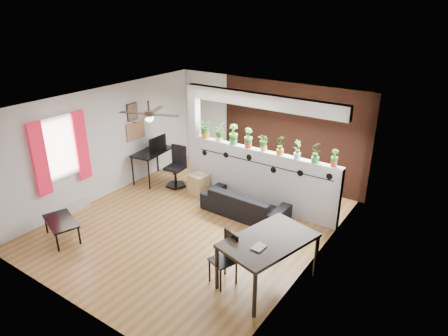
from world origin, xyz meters
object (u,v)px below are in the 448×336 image
(potted_plant_7, at_px, (316,151))
(dining_table, at_px, (269,244))
(sofa, at_px, (245,204))
(cube_shelf, at_px, (199,184))
(potted_plant_2, at_px, (233,134))
(potted_plant_8, at_px, (335,157))
(coffee_table, at_px, (61,222))
(potted_plant_0, at_px, (205,128))
(cup, at_px, (200,173))
(ceiling_fan, at_px, (149,115))
(office_chair, at_px, (177,169))
(potted_plant_6, at_px, (298,149))
(potted_plant_5, at_px, (280,144))
(potted_plant_1, at_px, (219,132))
(potted_plant_3, at_px, (248,137))
(folding_chair, at_px, (227,253))
(computer_desk, at_px, (152,154))
(potted_plant_4, at_px, (264,142))

(potted_plant_7, xyz_separation_m, dining_table, (0.22, -2.32, -0.83))
(sofa, xyz_separation_m, cube_shelf, (-1.46, 0.23, -0.01))
(potted_plant_2, relative_size, potted_plant_8, 1.29)
(cube_shelf, bearing_deg, coffee_table, -100.08)
(potted_plant_0, height_order, cup, potted_plant_0)
(ceiling_fan, xyz_separation_m, office_chair, (-0.71, 1.52, -1.86))
(coffee_table, bearing_deg, potted_plant_8, 39.46)
(potted_plant_0, xyz_separation_m, cup, (0.07, -0.34, -1.04))
(potted_plant_0, xyz_separation_m, potted_plant_6, (2.37, 0.00, -0.04))
(potted_plant_2, xyz_separation_m, potted_plant_8, (2.37, -0.00, -0.05))
(potted_plant_5, relative_size, cube_shelf, 0.84)
(potted_plant_1, distance_m, potted_plant_2, 0.40)
(cup, bearing_deg, potted_plant_3, 16.98)
(sofa, height_order, folding_chair, folding_chair)
(potted_plant_5, xyz_separation_m, computer_desk, (-3.45, -0.34, -0.85))
(potted_plant_4, distance_m, cube_shelf, 2.06)
(potted_plant_5, xyz_separation_m, sofa, (-0.50, -0.57, -1.31))
(computer_desk, bearing_deg, cup, 0.00)
(potted_plant_3, bearing_deg, potted_plant_4, 0.00)
(potted_plant_2, height_order, cube_shelf, potted_plant_2)
(cup, bearing_deg, dining_table, -34.26)
(potted_plant_1, xyz_separation_m, potted_plant_5, (1.58, 0.00, 0.01))
(potted_plant_3, height_order, coffee_table, potted_plant_3)
(folding_chair, bearing_deg, potted_plant_0, 132.02)
(potted_plant_2, height_order, folding_chair, potted_plant_2)
(potted_plant_3, bearing_deg, potted_plant_7, 0.00)
(dining_table, distance_m, folding_chair, 0.70)
(cube_shelf, xyz_separation_m, cup, (0.05, 0.00, 0.30))
(potted_plant_2, bearing_deg, potted_plant_0, -180.00)
(potted_plant_6, bearing_deg, office_chair, -174.87)
(potted_plant_2, xyz_separation_m, potted_plant_3, (0.40, -0.00, -0.01))
(potted_plant_6, height_order, sofa, potted_plant_6)
(potted_plant_0, xyz_separation_m, potted_plant_8, (3.16, 0.00, -0.06))
(potted_plant_7, bearing_deg, potted_plant_0, 180.00)
(potted_plant_0, bearing_deg, folding_chair, -47.98)
(office_chair, bearing_deg, cube_shelf, -4.76)
(potted_plant_3, xyz_separation_m, potted_plant_5, (0.79, 0.00, -0.01))
(cup, relative_size, dining_table, 0.07)
(potted_plant_2, xyz_separation_m, potted_plant_7, (1.98, -0.00, -0.01))
(potted_plant_3, height_order, potted_plant_6, potted_plant_3)
(potted_plant_7, bearing_deg, potted_plant_6, 180.00)
(potted_plant_4, bearing_deg, potted_plant_8, 0.00)
(potted_plant_6, height_order, office_chair, potted_plant_6)
(sofa, bearing_deg, folding_chair, 115.50)
(ceiling_fan, relative_size, potted_plant_0, 2.46)
(potted_plant_3, bearing_deg, cube_shelf, -163.71)
(coffee_table, bearing_deg, potted_plant_5, 48.99)
(potted_plant_1, height_order, sofa, potted_plant_1)
(potted_plant_1, relative_size, coffee_table, 0.42)
(potted_plant_2, height_order, computer_desk, potted_plant_2)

